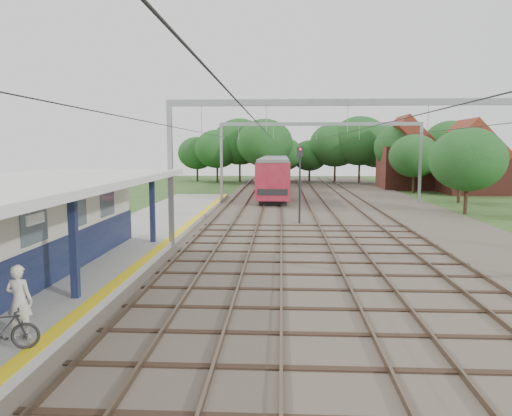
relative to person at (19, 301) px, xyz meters
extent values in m
cube|color=#473D33|center=(9.90, 27.16, -1.17)|extent=(18.00, 90.00, 0.10)
cube|color=gray|center=(-1.60, 11.16, -1.05)|extent=(5.00, 52.00, 0.35)
cube|color=yellow|center=(0.65, 11.16, -0.87)|extent=(0.45, 52.00, 0.01)
cube|color=#131B3C|center=(-1.38, 4.16, -0.17)|extent=(0.06, 18.00, 1.40)
cube|color=slate|center=(-1.37, 4.16, 1.33)|extent=(0.05, 16.00, 1.30)
cube|color=#131B3C|center=(0.00, 3.16, 0.73)|extent=(0.22, 0.22, 3.20)
cube|color=#131B3C|center=(0.00, 12.16, 0.73)|extent=(0.22, 0.22, 3.20)
cube|color=silver|center=(-1.90, 3.16, 2.45)|extent=(6.40, 20.00, 0.24)
cube|color=white|center=(-0.10, 1.16, 1.78)|extent=(0.06, 0.85, 0.26)
cube|color=brown|center=(1.68, 27.16, -1.05)|extent=(0.07, 88.00, 0.15)
cube|color=brown|center=(3.12, 27.16, -1.05)|extent=(0.07, 88.00, 0.15)
cube|color=brown|center=(4.68, 27.16, -1.05)|extent=(0.07, 88.00, 0.15)
cube|color=brown|center=(6.12, 27.16, -1.05)|extent=(0.07, 88.00, 0.15)
cube|color=brown|center=(8.38, 27.16, -1.05)|extent=(0.07, 88.00, 0.15)
cube|color=brown|center=(9.82, 27.16, -1.05)|extent=(0.07, 88.00, 0.15)
cube|color=brown|center=(11.98, 27.16, -1.05)|extent=(0.07, 88.00, 0.15)
cube|color=brown|center=(13.42, 27.16, -1.05)|extent=(0.07, 88.00, 0.15)
cube|color=gray|center=(0.90, 12.16, 2.28)|extent=(0.22, 0.22, 7.00)
cube|color=gray|center=(9.40, 12.16, 5.63)|extent=(17.00, 0.20, 0.30)
cube|color=gray|center=(0.90, 32.16, 2.28)|extent=(0.22, 0.22, 7.00)
cube|color=gray|center=(17.90, 32.16, 2.28)|extent=(0.22, 0.22, 7.00)
cube|color=gray|center=(9.40, 32.16, 5.63)|extent=(17.00, 0.20, 0.30)
cylinder|color=black|center=(2.40, 27.16, 4.28)|extent=(0.02, 88.00, 0.02)
cylinder|color=black|center=(5.40, 27.16, 4.28)|extent=(0.02, 88.00, 0.02)
cylinder|color=black|center=(9.10, 27.16, 4.28)|extent=(0.02, 88.00, 0.02)
cylinder|color=black|center=(12.70, 27.16, 4.28)|extent=(0.02, 88.00, 0.02)
cylinder|color=#382619|center=(-4.10, 58.16, 0.22)|extent=(0.28, 0.28, 2.88)
ellipsoid|color=#174119|center=(-4.10, 58.16, 3.74)|extent=(6.72, 6.72, 5.76)
cylinder|color=#382619|center=(1.90, 60.16, 0.04)|extent=(0.28, 0.28, 2.52)
ellipsoid|color=#174119|center=(1.90, 60.16, 3.12)|extent=(5.88, 5.88, 5.04)
cylinder|color=#382619|center=(7.90, 57.16, 0.40)|extent=(0.28, 0.28, 3.24)
ellipsoid|color=#174119|center=(7.90, 57.16, 4.36)|extent=(7.56, 7.56, 6.48)
cylinder|color=#382619|center=(13.90, 59.16, 0.13)|extent=(0.28, 0.28, 2.70)
ellipsoid|color=#174119|center=(13.90, 59.16, 3.43)|extent=(6.30, 6.30, 5.40)
cylinder|color=#382619|center=(20.40, 35.16, 0.04)|extent=(0.28, 0.28, 2.52)
ellipsoid|color=#174119|center=(20.40, 35.16, 3.12)|extent=(5.88, 5.88, 5.04)
cylinder|color=#382619|center=(20.90, 51.16, 0.22)|extent=(0.28, 0.28, 2.88)
ellipsoid|color=#174119|center=(20.90, 51.16, 3.74)|extent=(6.72, 6.72, 5.76)
cube|color=brown|center=(26.90, 43.16, 1.03)|extent=(7.00, 6.00, 4.50)
cube|color=maroon|center=(26.90, 43.16, 4.18)|extent=(4.99, 6.12, 4.99)
cube|color=brown|center=(21.90, 49.16, 1.28)|extent=(8.00, 6.00, 5.00)
cube|color=maroon|center=(21.90, 49.16, 4.68)|extent=(5.52, 6.12, 5.52)
imported|color=silver|center=(0.00, 0.00, 0.00)|extent=(0.66, 0.46, 1.75)
imported|color=black|center=(0.01, -0.82, -0.40)|extent=(1.64, 0.89, 0.95)
cube|color=black|center=(5.40, 37.66, -0.90)|extent=(2.28, 16.25, 0.44)
cube|color=maroon|center=(5.40, 37.66, 0.87)|extent=(2.85, 17.66, 3.08)
cube|color=black|center=(5.40, 37.66, 1.18)|extent=(2.89, 16.25, 0.88)
cube|color=slate|center=(5.40, 37.66, 2.53)|extent=(2.62, 17.66, 0.28)
cube|color=black|center=(5.40, 55.93, -0.90)|extent=(2.28, 16.25, 0.44)
cube|color=maroon|center=(5.40, 55.93, 0.87)|extent=(2.85, 17.66, 3.08)
cube|color=black|center=(5.40, 55.93, 1.18)|extent=(2.89, 16.25, 0.88)
cube|color=slate|center=(5.40, 55.93, 2.53)|extent=(2.62, 17.66, 0.28)
cylinder|color=black|center=(7.25, 20.06, 1.01)|extent=(0.15, 0.15, 4.48)
cube|color=black|center=(7.25, 20.06, 3.35)|extent=(0.38, 0.30, 0.62)
sphere|color=red|center=(7.25, 19.96, 3.50)|extent=(0.16, 0.16, 0.16)
camera|label=1|loc=(6.10, -11.00, 3.54)|focal=35.00mm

